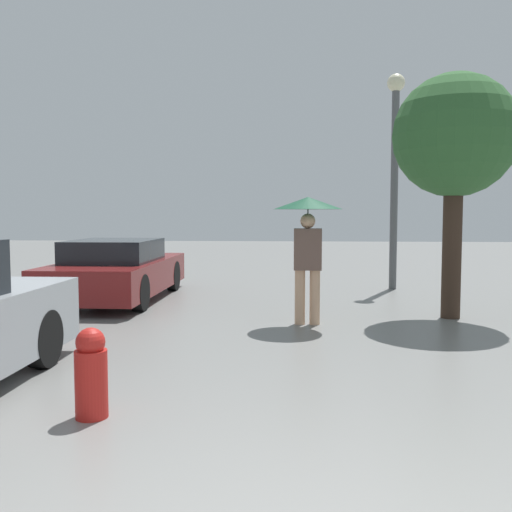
# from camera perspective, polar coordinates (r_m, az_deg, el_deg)

# --- Properties ---
(pedestrian) EXTENTS (0.97, 0.97, 1.79)m
(pedestrian) POSITION_cam_1_polar(r_m,az_deg,el_deg) (8.00, 5.20, 3.08)
(pedestrian) COLOR tan
(pedestrian) RESTS_ON ground_plane
(parked_car_farthest) EXTENTS (1.67, 4.00, 1.10)m
(parked_car_farthest) POSITION_cam_1_polar(r_m,az_deg,el_deg) (10.64, -13.69, -1.45)
(parked_car_farthest) COLOR maroon
(parked_car_farthest) RESTS_ON ground_plane
(tree) EXTENTS (1.81, 1.81, 3.61)m
(tree) POSITION_cam_1_polar(r_m,az_deg,el_deg) (9.02, 19.26, 11.04)
(tree) COLOR #38281E
(tree) RESTS_ON ground_plane
(street_lamp) EXTENTS (0.36, 0.36, 4.38)m
(street_lamp) POSITION_cam_1_polar(r_m,az_deg,el_deg) (12.14, 13.71, 9.82)
(street_lamp) COLOR #515456
(street_lamp) RESTS_ON ground_plane
(fire_hydrant) EXTENTS (0.25, 0.25, 0.70)m
(fire_hydrant) POSITION_cam_1_polar(r_m,az_deg,el_deg) (4.62, -16.16, -11.20)
(fire_hydrant) COLOR #B21E19
(fire_hydrant) RESTS_ON ground_plane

